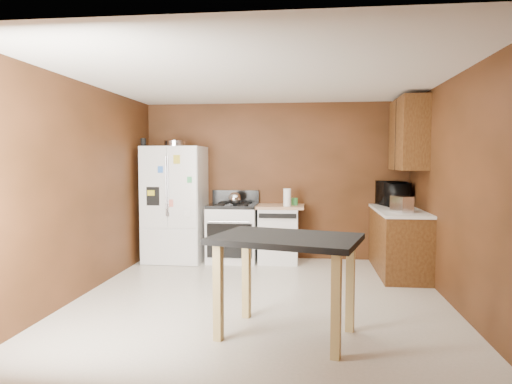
% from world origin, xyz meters
% --- Properties ---
extents(floor, '(4.50, 4.50, 0.00)m').
position_xyz_m(floor, '(0.00, 0.00, 0.00)').
color(floor, beige).
rests_on(floor, ground).
extents(ceiling, '(4.50, 4.50, 0.00)m').
position_xyz_m(ceiling, '(0.00, 0.00, 2.50)').
color(ceiling, white).
rests_on(ceiling, ground).
extents(wall_back, '(4.20, 0.00, 4.20)m').
position_xyz_m(wall_back, '(0.00, 2.25, 1.25)').
color(wall_back, '#592F17').
rests_on(wall_back, ground).
extents(wall_front, '(4.20, 0.00, 4.20)m').
position_xyz_m(wall_front, '(0.00, -2.25, 1.25)').
color(wall_front, '#592F17').
rests_on(wall_front, ground).
extents(wall_left, '(0.00, 4.50, 4.50)m').
position_xyz_m(wall_left, '(-2.10, 0.00, 1.25)').
color(wall_left, '#592F17').
rests_on(wall_left, ground).
extents(wall_right, '(0.00, 4.50, 4.50)m').
position_xyz_m(wall_right, '(2.10, 0.00, 1.25)').
color(wall_right, '#592F17').
rests_on(wall_right, ground).
extents(roasting_pan, '(0.35, 0.35, 0.09)m').
position_xyz_m(roasting_pan, '(-1.53, 1.87, 1.84)').
color(roasting_pan, silver).
rests_on(roasting_pan, refrigerator).
extents(pen_cup, '(0.08, 0.08, 0.13)m').
position_xyz_m(pen_cup, '(-2.00, 1.73, 1.86)').
color(pen_cup, black).
rests_on(pen_cup, refrigerator).
extents(kettle, '(0.19, 0.19, 0.19)m').
position_xyz_m(kettle, '(-0.59, 1.83, 1.00)').
color(kettle, silver).
rests_on(kettle, gas_range).
extents(paper_towel, '(0.14, 0.14, 0.27)m').
position_xyz_m(paper_towel, '(0.22, 1.80, 1.02)').
color(paper_towel, white).
rests_on(paper_towel, dishwasher).
extents(green_canister, '(0.11, 0.11, 0.11)m').
position_xyz_m(green_canister, '(0.32, 1.99, 0.95)').
color(green_canister, green).
rests_on(green_canister, dishwasher).
extents(toaster, '(0.28, 0.34, 0.21)m').
position_xyz_m(toaster, '(1.77, 1.10, 1.01)').
color(toaster, silver).
rests_on(toaster, right_cabinets).
extents(microwave, '(0.53, 0.68, 0.33)m').
position_xyz_m(microwave, '(1.81, 2.00, 1.07)').
color(microwave, black).
rests_on(microwave, right_cabinets).
extents(refrigerator, '(0.90, 0.80, 1.80)m').
position_xyz_m(refrigerator, '(-1.55, 1.86, 0.90)').
color(refrigerator, white).
rests_on(refrigerator, ground).
extents(gas_range, '(0.76, 0.68, 1.10)m').
position_xyz_m(gas_range, '(-0.64, 1.92, 0.46)').
color(gas_range, white).
rests_on(gas_range, ground).
extents(dishwasher, '(0.78, 0.63, 0.89)m').
position_xyz_m(dishwasher, '(0.08, 1.95, 0.45)').
color(dishwasher, white).
rests_on(dishwasher, ground).
extents(right_cabinets, '(0.63, 1.58, 2.45)m').
position_xyz_m(right_cabinets, '(1.84, 1.48, 0.91)').
color(right_cabinets, brown).
rests_on(right_cabinets, ground).
extents(island, '(1.44, 1.14, 0.91)m').
position_xyz_m(island, '(0.34, -1.05, 0.77)').
color(island, black).
rests_on(island, ground).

